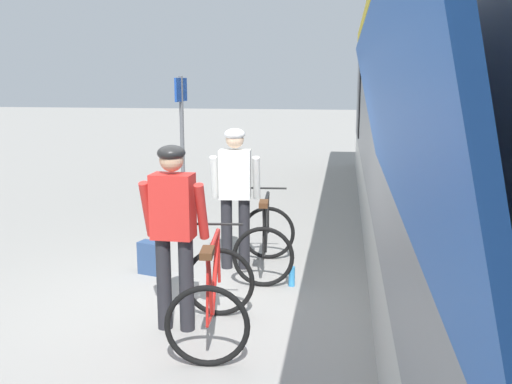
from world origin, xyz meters
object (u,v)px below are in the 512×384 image
Objects in this scene: bicycle_near_black at (266,240)px; bicycle_far_red at (214,297)px; cyclist_far_in_red at (173,222)px; backpack_on_platform at (151,258)px; cyclist_near_in_white at (235,186)px; water_bottle_near_the_bikes at (292,276)px; platform_sign_post at (182,118)px.

bicycle_far_red is at bearing -96.40° from bicycle_near_black.
bicycle_far_red is (-0.21, -1.88, 0.00)m from bicycle_near_black.
cyclist_far_in_red is 1.57× the size of bicycle_near_black.
cyclist_near_in_white is at bearing 34.97° from backpack_on_platform.
bicycle_near_black is (0.39, -0.09, -0.65)m from cyclist_near_in_white.
cyclist_far_in_red is 7.66× the size of water_bottle_near_the_bikes.
bicycle_far_red is at bearing -84.70° from cyclist_near_in_white.
cyclist_near_in_white is 2.09m from bicycle_far_red.
bicycle_far_red reaches higher than water_bottle_near_the_bikes.
backpack_on_platform is at bearing -159.89° from cyclist_near_in_white.
bicycle_far_red is at bearing -20.98° from cyclist_far_in_red.
cyclist_near_in_white is at bearing 167.17° from bicycle_near_black.
cyclist_far_in_red is at bearing 159.02° from bicycle_far_red.
bicycle_near_black reaches higher than backpack_on_platform.
cyclist_far_in_red reaches higher than bicycle_far_red.
cyclist_near_in_white is 1.83m from cyclist_far_in_red.
backpack_on_platform is 1.75m from water_bottle_near_the_bikes.
bicycle_far_red is (0.18, -1.97, -0.65)m from cyclist_near_in_white.
cyclist_far_in_red reaches higher than water_bottle_near_the_bikes.
bicycle_far_red is at bearing -39.20° from backpack_on_platform.
bicycle_near_black is 4.62m from platform_sign_post.
bicycle_near_black is at bearing 83.60° from bicycle_far_red.
bicycle_near_black is 4.89× the size of water_bottle_near_the_bikes.
bicycle_near_black is 0.63m from water_bottle_near_the_bikes.
cyclist_far_in_red is 1.85m from backpack_on_platform.
cyclist_near_in_white is 4.23m from platform_sign_post.
bicycle_near_black is at bearing 70.36° from cyclist_far_in_red.
bicycle_near_black reaches higher than water_bottle_near_the_bikes.
bicycle_far_red is 5.00× the size of water_bottle_near_the_bikes.
platform_sign_post reaches higher than cyclist_far_in_red.
platform_sign_post is (-0.80, 4.16, 1.42)m from backpack_on_platform.
bicycle_near_black and bicycle_far_red have the same top height.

